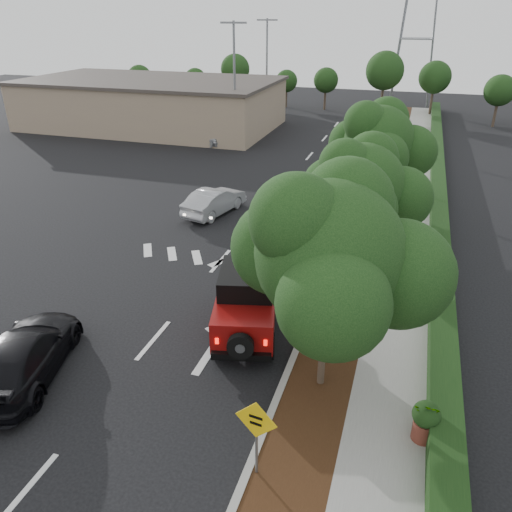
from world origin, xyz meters
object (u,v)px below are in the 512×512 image
at_px(red_jeep, 247,300).
at_px(silver_suv_ahead, 308,230).
at_px(black_suv_oncoming, 24,355).
at_px(speed_hump_sign, 256,429).

xyz_separation_m(red_jeep, silver_suv_ahead, (0.50, 7.19, -0.36)).
xyz_separation_m(red_jeep, black_suv_oncoming, (-5.37, -4.22, -0.39)).
distance_m(silver_suv_ahead, speed_hump_sign, 12.89).
bearing_deg(black_suv_oncoming, speed_hump_sign, 153.37).
bearing_deg(silver_suv_ahead, black_suv_oncoming, -117.60).
relative_size(red_jeep, silver_suv_ahead, 0.83).
distance_m(red_jeep, speed_hump_sign, 5.98).
height_order(silver_suv_ahead, speed_hump_sign, speed_hump_sign).
bearing_deg(red_jeep, silver_suv_ahead, 71.87).
height_order(silver_suv_ahead, black_suv_oncoming, silver_suv_ahead).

